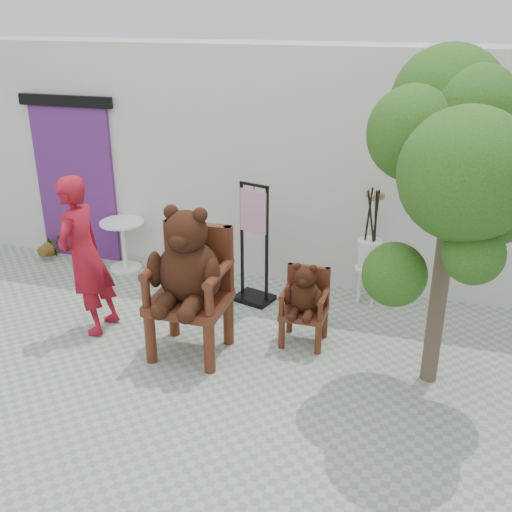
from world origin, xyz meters
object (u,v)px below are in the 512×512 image
Objects in this scene: chair_big at (189,272)px; display_stand at (254,257)px; tree at (457,147)px; cafe_table at (123,239)px; stool_bucket at (369,253)px; chair_small at (305,297)px; person at (84,256)px.

chair_big is 1.40m from display_stand.
display_stand is at bearing 151.60° from tree.
display_stand is 3.00m from tree.
display_stand reaches higher than cafe_table.
stool_bucket reaches higher than cafe_table.
stool_bucket is (1.63, 1.72, -0.28)m from chair_big.
stool_bucket is 0.46× the size of tree.
tree is at bearing -62.68° from stool_bucket.
chair_big is at bearing -176.03° from tree.
person is (-2.39, -0.39, 0.34)m from chair_small.
chair_big is 0.92× the size of person.
person is 1.72m from cafe_table.
chair_big reaches higher than stool_bucket.
chair_big reaches higher than chair_small.
stool_bucket is 2.43m from tree.
person is (-1.29, 0.14, -0.04)m from chair_big.
chair_small is 1.33× the size of cafe_table.
person is 3.33m from stool_bucket.
tree is (2.43, 0.17, 1.40)m from chair_big.
display_stand is at bearing 77.67° from chair_big.
tree is at bearing -20.75° from cafe_table.
tree is (1.33, -0.36, 1.78)m from chair_small.
tree reaches higher than chair_big.
stool_bucket is at bearing 32.85° from display_stand.
tree reaches higher than person.
cafe_table is 3.36m from stool_bucket.
display_stand is at bearing 128.22° from person.
chair_big reaches higher than cafe_table.
stool_bucket is (1.34, 0.39, 0.06)m from display_stand.
cafe_table is at bearing 159.25° from tree.
display_stand reaches higher than stool_bucket.
cafe_table is (-0.43, 1.60, -0.45)m from person.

